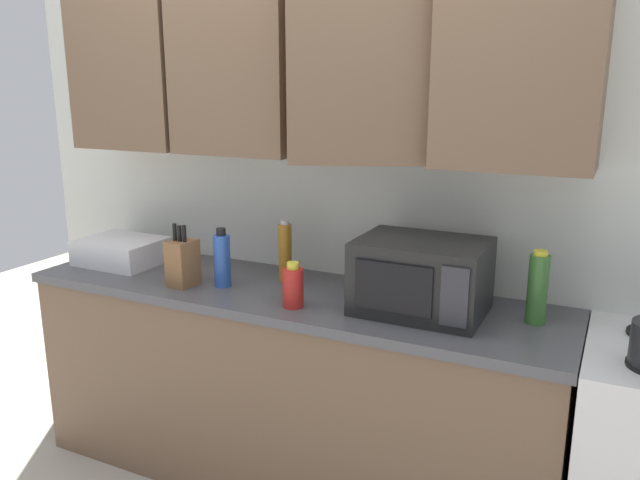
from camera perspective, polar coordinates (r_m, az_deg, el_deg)
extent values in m
cube|color=silver|center=(2.85, 0.11, 5.03)|extent=(3.21, 0.06, 2.60)
cube|color=brown|center=(3.15, -16.32, 14.93)|extent=(0.56, 0.33, 0.75)
cube|color=brown|center=(2.80, -7.15, 15.55)|extent=(0.56, 0.33, 0.75)
cube|color=brown|center=(2.49, 3.98, 15.81)|extent=(0.64, 0.51, 0.75)
cube|color=brown|center=(2.37, 17.88, 15.27)|extent=(0.56, 0.33, 0.75)
cube|color=brown|center=(2.85, -2.89, -13.54)|extent=(2.31, 0.60, 0.86)
cube|color=#4C4C51|center=(2.67, -3.01, -4.94)|extent=(2.34, 0.63, 0.04)
cube|color=black|center=(2.40, 9.24, -3.26)|extent=(0.48, 0.36, 0.28)
cube|color=black|center=(2.25, 6.67, -4.40)|extent=(0.29, 0.01, 0.18)
cube|color=#2D2D33|center=(2.19, 12.15, -5.13)|extent=(0.10, 0.01, 0.21)
cube|color=silver|center=(3.17, -17.65, -0.98)|extent=(0.38, 0.30, 0.12)
cube|color=brown|center=(2.75, -12.41, -2.08)|extent=(0.11, 0.13, 0.20)
cylinder|color=black|center=(2.72, -13.10, 0.71)|extent=(0.02, 0.02, 0.07)
cylinder|color=black|center=(2.70, -12.69, 0.60)|extent=(0.02, 0.02, 0.07)
cylinder|color=black|center=(2.69, -12.27, 0.57)|extent=(0.02, 0.02, 0.07)
cylinder|color=#386B2D|center=(2.39, 19.22, -4.28)|extent=(0.07, 0.07, 0.26)
cylinder|color=yellow|center=(2.35, 19.48, -1.11)|extent=(0.05, 0.05, 0.02)
cylinder|color=red|center=(2.44, -2.47, -4.38)|extent=(0.08, 0.08, 0.15)
cylinder|color=yellow|center=(2.41, -2.49, -2.35)|extent=(0.05, 0.05, 0.03)
cylinder|color=#2D56B7|center=(2.70, -8.92, -1.88)|extent=(0.07, 0.07, 0.23)
cylinder|color=black|center=(2.67, -9.02, 0.75)|extent=(0.04, 0.04, 0.03)
cylinder|color=#AD701E|center=(2.75, -3.20, -1.14)|extent=(0.06, 0.06, 0.25)
cylinder|color=silver|center=(2.72, -3.24, 1.62)|extent=(0.04, 0.04, 0.02)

